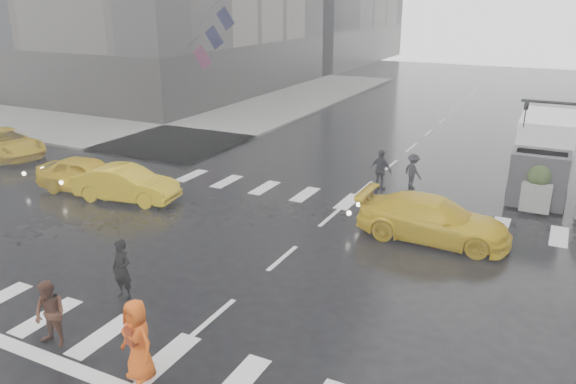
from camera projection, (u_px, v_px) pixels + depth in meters
The scene contains 15 objects.
ground at pixel (283, 258), 18.32m from camera, with size 120.00×120.00×0.00m, color black.
sidewalk_nw at pixel (156, 112), 41.34m from camera, with size 35.00×35.00×0.15m, color slate.
road_markings at pixel (283, 258), 18.31m from camera, with size 18.00×48.00×0.01m, color silver, non-canonical shape.
planter_west at pixel (537, 189), 21.93m from camera, with size 1.10×1.10×1.80m.
flag_cluster at pixel (211, 34), 38.48m from camera, with size 2.87×3.06×4.69m.
pedestrian_black at pixel (119, 246), 15.41m from camera, with size 1.02×1.03×2.43m.
pedestrian_brown at pixel (50, 314), 13.48m from camera, with size 0.83×0.65×1.71m, color #482619.
pedestrian_orange at pixel (138, 340), 12.29m from camera, with size 1.05×0.81×1.91m.
pedestrian_far_a at pixel (381, 170), 24.50m from camera, with size 1.06×0.65×1.81m, color black.
pedestrian_far_b at pixel (413, 171), 24.83m from camera, with size 1.01×0.56×1.56m, color black.
taxi_front at pixel (87, 175), 24.40m from camera, with size 1.81×4.49×1.53m, color gold.
taxi_mid at pixel (126, 184), 23.31m from camera, with size 1.53×4.39×1.44m, color gold.
taxi_rear at pixel (433, 219), 19.49m from camera, with size 2.14×4.65×1.53m, color gold.
taxi_far at pixel (6, 143), 29.77m from camera, with size 2.42×4.65×1.46m, color gold.
box_truck at pixel (544, 153), 24.23m from camera, with size 2.25×6.00×3.19m.
Camera 1 is at (7.63, -14.73, 8.06)m, focal length 35.00 mm.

